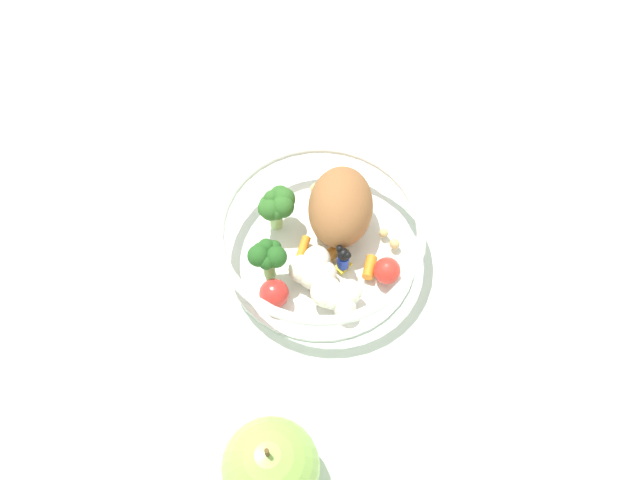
{
  "coord_description": "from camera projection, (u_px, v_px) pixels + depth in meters",
  "views": [
    {
      "loc": [
        -0.17,
        0.31,
        0.61
      ],
      "look_at": [
        -0.01,
        0.0,
        0.03
      ],
      "focal_mm": 38.77,
      "sensor_mm": 36.0,
      "label": 1
    }
  ],
  "objects": [
    {
      "name": "loose_apple",
      "position": [
        271.0,
        467.0,
        0.56
      ],
      "size": [
        0.08,
        0.08,
        0.09
      ],
      "color": "#8CB74C",
      "rests_on": "ground_plane"
    },
    {
      "name": "food_container",
      "position": [
        322.0,
        236.0,
        0.68
      ],
      "size": [
        0.2,
        0.2,
        0.07
      ],
      "color": "white",
      "rests_on": "ground_plane"
    },
    {
      "name": "ground_plane",
      "position": [
        308.0,
        249.0,
        0.71
      ],
      "size": [
        2.4,
        2.4,
        0.0
      ],
      "primitive_type": "plane",
      "color": "silver"
    }
  ]
}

